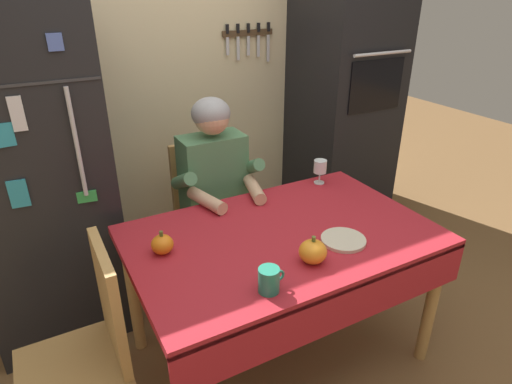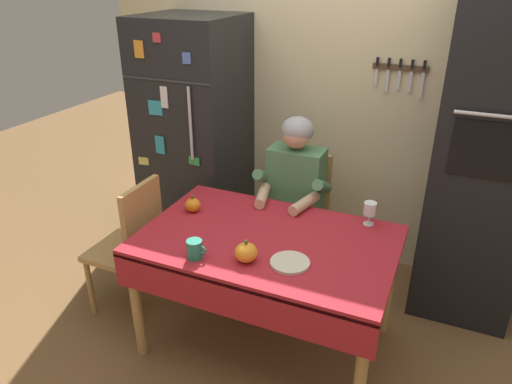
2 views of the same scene
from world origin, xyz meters
name	(u,v)px [view 1 (image 1 of 2)]	position (x,y,z in m)	size (l,w,h in m)	color
ground_plane	(288,363)	(0.00, 0.00, 0.00)	(10.00, 10.00, 0.00)	brown
back_wall_assembly	(189,67)	(0.05, 1.35, 1.30)	(3.70, 0.13, 2.60)	beige
refrigerator	(36,175)	(-0.95, 0.96, 0.90)	(0.68, 0.71, 1.80)	black
wall_oven	(343,99)	(1.05, 1.00, 1.05)	(0.60, 0.64, 2.10)	black
dining_table	(284,250)	(0.00, 0.08, 0.66)	(1.40, 0.90, 0.74)	tan
chair_behind_person	(207,210)	(-0.06, 0.87, 0.51)	(0.40, 0.40, 0.93)	tan
seated_person	(218,189)	(-0.06, 0.68, 0.74)	(0.47, 0.55, 1.25)	#38384C
chair_left_side	(90,347)	(-0.90, 0.05, 0.51)	(0.40, 0.40, 0.93)	tan
coffee_mug	(269,280)	(-0.26, -0.23, 0.79)	(0.11, 0.08, 0.10)	#237F66
wine_glass	(320,167)	(0.48, 0.47, 0.84)	(0.07, 0.07, 0.14)	white
pumpkin_large	(313,252)	(-0.01, -0.16, 0.79)	(0.12, 0.12, 0.12)	orange
pumpkin_medium	(162,244)	(-0.54, 0.20, 0.78)	(0.10, 0.10, 0.11)	orange
serving_tray	(343,240)	(0.20, -0.09, 0.75)	(0.20, 0.20, 0.02)	beige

